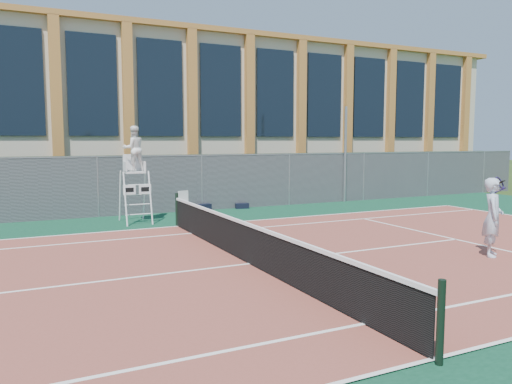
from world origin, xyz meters
name	(u,v)px	position (x,y,z in m)	size (l,w,h in m)	color
ground	(250,265)	(0.00, 0.00, 0.00)	(120.00, 120.00, 0.00)	#233814
apron	(232,256)	(0.00, 1.00, 0.01)	(36.00, 20.00, 0.01)	#0C3823
tennis_court	(250,264)	(0.00, 0.00, 0.02)	(23.77, 10.97, 0.02)	brown
tennis_net	(250,242)	(0.00, 0.00, 0.54)	(0.10, 11.30, 1.10)	black
fence	(152,185)	(0.00, 8.80, 1.10)	(40.00, 0.06, 2.20)	#595E60
hedge	(145,183)	(0.00, 10.00, 1.10)	(40.00, 1.40, 2.20)	black
building	(109,115)	(0.00, 17.95, 4.15)	(45.00, 10.60, 8.22)	beige
steel_pole	(345,155)	(8.86, 8.70, 2.16)	(0.12, 0.12, 4.33)	#9EA0A5
umpire_chair	(134,151)	(-1.05, 7.04, 2.43)	(0.93, 1.43, 3.33)	white
plastic_chair	(185,201)	(0.91, 7.62, 0.56)	(0.54, 0.54, 0.94)	silver
sports_bag_near	(203,208)	(1.96, 8.60, 0.15)	(0.66, 0.26, 0.28)	black
sports_bag_far	(242,206)	(3.67, 8.60, 0.12)	(0.54, 0.23, 0.22)	black
tennis_player	(493,217)	(5.56, -1.84, 0.98)	(1.10, 0.86, 1.89)	silver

